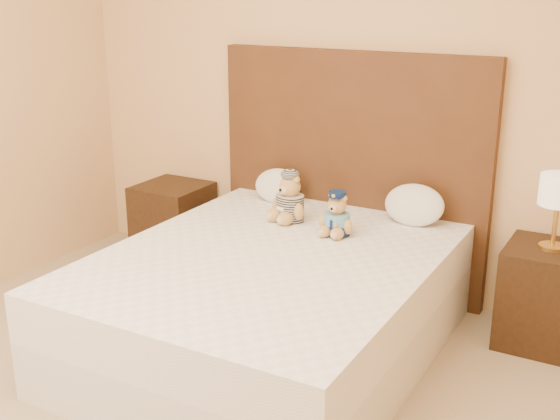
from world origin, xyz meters
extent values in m
cube|color=#DDAF78|center=(0.00, 2.25, 1.35)|extent=(4.00, 0.04, 2.70)
cube|color=white|center=(0.00, 1.20, 0.15)|extent=(1.60, 2.00, 0.30)
cube|color=white|center=(0.00, 1.20, 0.43)|extent=(1.60, 2.00, 0.25)
cube|color=#4A2B16|center=(0.00, 2.21, 0.75)|extent=(1.75, 0.08, 1.50)
cube|color=#321E10|center=(-1.25, 2.00, 0.28)|extent=(0.45, 0.45, 0.55)
cube|color=#321E10|center=(1.25, 2.00, 0.28)|extent=(0.45, 0.45, 0.55)
cylinder|color=gold|center=(1.25, 2.00, 0.56)|extent=(0.14, 0.14, 0.02)
cylinder|color=gold|center=(1.25, 2.00, 0.69)|extent=(0.02, 0.02, 0.26)
cylinder|color=beige|center=(1.25, 2.00, 0.87)|extent=(0.20, 0.20, 0.16)
ellipsoid|color=white|center=(-0.42, 2.03, 0.66)|extent=(0.32, 0.21, 0.23)
ellipsoid|color=white|center=(0.48, 2.03, 0.67)|extent=(0.35, 0.23, 0.25)
camera|label=1|loc=(1.69, -1.70, 1.87)|focal=45.00mm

